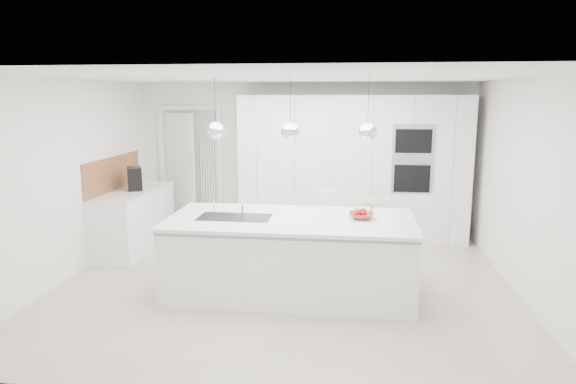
# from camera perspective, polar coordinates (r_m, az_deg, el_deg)

# --- Properties ---
(floor) EXTENTS (5.50, 5.50, 0.00)m
(floor) POSITION_cam_1_polar(r_m,az_deg,el_deg) (6.45, -0.34, -10.15)
(floor) COLOR #BEB296
(floor) RESTS_ON ground
(wall_back) EXTENTS (5.50, 0.00, 5.50)m
(wall_back) POSITION_cam_1_polar(r_m,az_deg,el_deg) (8.58, 1.83, 3.68)
(wall_back) COLOR white
(wall_back) RESTS_ON ground
(wall_left) EXTENTS (0.00, 5.00, 5.00)m
(wall_left) POSITION_cam_1_polar(r_m,az_deg,el_deg) (7.02, -23.21, 1.27)
(wall_left) COLOR white
(wall_left) RESTS_ON ground
(ceiling) EXTENTS (5.50, 5.50, 0.00)m
(ceiling) POSITION_cam_1_polar(r_m,az_deg,el_deg) (6.03, -0.36, 12.65)
(ceiling) COLOR white
(ceiling) RESTS_ON wall_back
(tall_cabinets) EXTENTS (3.60, 0.60, 2.30)m
(tall_cabinets) POSITION_cam_1_polar(r_m,az_deg,el_deg) (8.25, 7.17, 2.63)
(tall_cabinets) COLOR white
(tall_cabinets) RESTS_ON floor
(oven_stack) EXTENTS (0.62, 0.04, 1.05)m
(oven_stack) POSITION_cam_1_polar(r_m,az_deg,el_deg) (7.97, 13.69, 3.58)
(oven_stack) COLOR #A5A5A8
(oven_stack) RESTS_ON tall_cabinets
(doorway_frame) EXTENTS (1.11, 0.08, 2.13)m
(doorway_frame) POSITION_cam_1_polar(r_m,az_deg,el_deg) (8.97, -10.71, 2.36)
(doorway_frame) COLOR white
(doorway_frame) RESTS_ON floor
(hallway_door) EXTENTS (0.76, 0.38, 2.00)m
(hallway_door) POSITION_cam_1_polar(r_m,az_deg,el_deg) (9.00, -12.32, 2.20)
(hallway_door) COLOR white
(hallway_door) RESTS_ON floor
(radiator) EXTENTS (0.32, 0.04, 1.40)m
(radiator) POSITION_cam_1_polar(r_m,az_deg,el_deg) (8.89, -8.73, 1.21)
(radiator) COLOR white
(radiator) RESTS_ON floor
(left_base_cabinets) EXTENTS (0.60, 1.80, 0.86)m
(left_base_cabinets) POSITION_cam_1_polar(r_m,az_deg,el_deg) (8.09, -16.69, -3.10)
(left_base_cabinets) COLOR white
(left_base_cabinets) RESTS_ON floor
(left_worktop) EXTENTS (0.62, 1.82, 0.04)m
(left_worktop) POSITION_cam_1_polar(r_m,az_deg,el_deg) (8.00, -16.86, 0.03)
(left_worktop) COLOR white
(left_worktop) RESTS_ON left_base_cabinets
(oak_backsplash) EXTENTS (0.02, 1.80, 0.50)m
(oak_backsplash) POSITION_cam_1_polar(r_m,az_deg,el_deg) (8.07, -18.83, 1.96)
(oak_backsplash) COLOR #9C582F
(oak_backsplash) RESTS_ON wall_left
(island_base) EXTENTS (2.80, 1.20, 0.86)m
(island_base) POSITION_cam_1_polar(r_m,az_deg,el_deg) (6.01, 0.24, -7.37)
(island_base) COLOR white
(island_base) RESTS_ON floor
(island_worktop) EXTENTS (2.84, 1.40, 0.04)m
(island_worktop) POSITION_cam_1_polar(r_m,az_deg,el_deg) (5.94, 0.30, -3.08)
(island_worktop) COLOR white
(island_worktop) RESTS_ON island_base
(island_sink) EXTENTS (0.84, 0.44, 0.18)m
(island_sink) POSITION_cam_1_polar(r_m,az_deg,el_deg) (6.01, -5.93, -3.55)
(island_sink) COLOR #3F3F42
(island_sink) RESTS_ON island_worktop
(island_tap) EXTENTS (0.02, 0.02, 0.30)m
(island_tap) POSITION_cam_1_polar(r_m,az_deg,el_deg) (6.14, -5.10, -1.04)
(island_tap) COLOR white
(island_tap) RESTS_ON island_worktop
(pendant_left) EXTENTS (0.20, 0.20, 0.20)m
(pendant_left) POSITION_cam_1_polar(r_m,az_deg,el_deg) (5.89, -8.04, 6.76)
(pendant_left) COLOR white
(pendant_left) RESTS_ON ceiling
(pendant_mid) EXTENTS (0.20, 0.20, 0.20)m
(pendant_mid) POSITION_cam_1_polar(r_m,az_deg,el_deg) (5.73, 0.25, 6.75)
(pendant_mid) COLOR white
(pendant_mid) RESTS_ON ceiling
(pendant_right) EXTENTS (0.20, 0.20, 0.20)m
(pendant_right) POSITION_cam_1_polar(r_m,az_deg,el_deg) (5.69, 8.83, 6.60)
(pendant_right) COLOR white
(pendant_right) RESTS_ON ceiling
(fruit_bowl) EXTENTS (0.29, 0.29, 0.07)m
(fruit_bowl) POSITION_cam_1_polar(r_m,az_deg,el_deg) (5.95, 8.14, -2.62)
(fruit_bowl) COLOR #9C582F
(fruit_bowl) RESTS_ON island_worktop
(espresso_machine) EXTENTS (0.32, 0.38, 0.34)m
(espresso_machine) POSITION_cam_1_polar(r_m,az_deg,el_deg) (8.00, -16.67, 1.43)
(espresso_machine) COLOR black
(espresso_machine) RESTS_ON left_worktop
(bar_stool_left) EXTENTS (0.42, 0.53, 1.04)m
(bar_stool_left) POSITION_cam_1_polar(r_m,az_deg,el_deg) (6.89, 4.32, -4.25)
(bar_stool_left) COLOR white
(bar_stool_left) RESTS_ON floor
(bar_stool_right) EXTENTS (0.38, 0.49, 0.97)m
(bar_stool_right) POSITION_cam_1_polar(r_m,az_deg,el_deg) (6.74, 9.91, -5.04)
(bar_stool_right) COLOR white
(bar_stool_right) RESTS_ON floor
(apple_a) EXTENTS (0.09, 0.09, 0.09)m
(apple_a) POSITION_cam_1_polar(r_m,az_deg,el_deg) (5.95, 8.34, -2.23)
(apple_a) COLOR #B70014
(apple_a) RESTS_ON fruit_bowl
(apple_b) EXTENTS (0.08, 0.08, 0.08)m
(apple_b) POSITION_cam_1_polar(r_m,az_deg,el_deg) (5.96, 7.90, -2.26)
(apple_b) COLOR #B70014
(apple_b) RESTS_ON fruit_bowl
(apple_c) EXTENTS (0.07, 0.07, 0.07)m
(apple_c) POSITION_cam_1_polar(r_m,az_deg,el_deg) (5.89, 7.69, -2.42)
(apple_c) COLOR #B70014
(apple_c) RESTS_ON fruit_bowl
(apple_extra_3) EXTENTS (0.07, 0.07, 0.07)m
(apple_extra_3) POSITION_cam_1_polar(r_m,az_deg,el_deg) (5.90, 8.40, -2.41)
(apple_extra_3) COLOR #B70014
(apple_extra_3) RESTS_ON fruit_bowl
(banana_bunch) EXTENTS (0.26, 0.18, 0.23)m
(banana_bunch) POSITION_cam_1_polar(r_m,az_deg,el_deg) (5.93, 8.46, -1.77)
(banana_bunch) COLOR gold
(banana_bunch) RESTS_ON fruit_bowl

